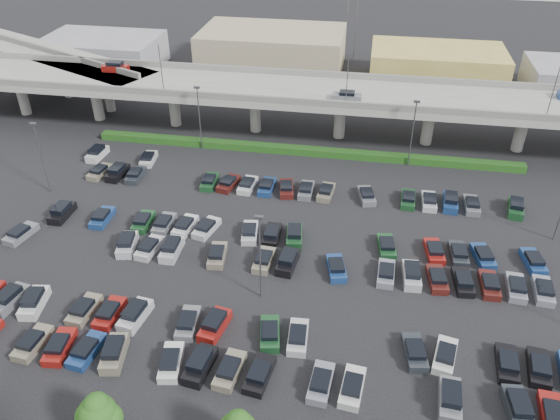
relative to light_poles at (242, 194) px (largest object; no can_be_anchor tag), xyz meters
The scene contains 7 objects.
ground 7.74m from the light_poles, 25.87° to the right, with size 280.00×280.00×0.00m, color black.
overpass 30.28m from the light_poles, 82.57° to the left, with size 150.00×13.00×15.80m.
on_ramp 63.14m from the light_poles, 139.45° to the left, with size 50.93×30.13×8.80m.
hedge 24.05m from the light_poles, 79.83° to the left, with size 66.00×1.60×1.10m, color #184313.
parked_cars 8.66m from the light_poles, 57.53° to the right, with size 63.08×41.61×1.67m.
light_poles is the anchor object (origin of this frame).
distant_buildings 62.10m from the light_poles, 74.58° to the left, with size 138.00×24.00×9.00m.
Camera 1 is at (9.31, -50.21, 39.56)m, focal length 35.00 mm.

